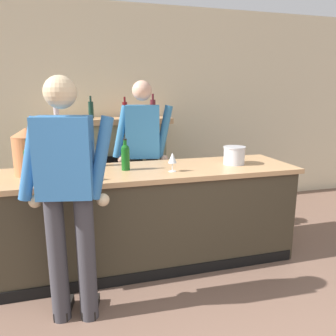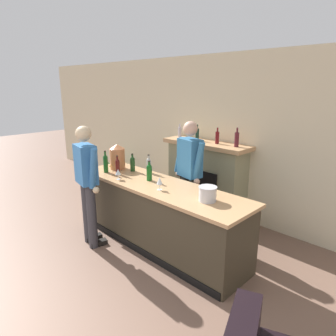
# 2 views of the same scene
# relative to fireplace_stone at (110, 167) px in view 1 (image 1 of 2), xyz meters

# --- Properties ---
(wall_back_panel) EXTENTS (12.00, 0.07, 2.75)m
(wall_back_panel) POSITION_rel_fireplace_stone_xyz_m (0.34, 0.26, 0.71)
(wall_back_panel) COLOR beige
(wall_back_panel) RESTS_ON ground_plane
(bar_counter) EXTENTS (2.80, 0.77, 0.93)m
(bar_counter) POSITION_rel_fireplace_stone_xyz_m (0.23, -1.37, -0.20)
(bar_counter) COLOR #3C3425
(bar_counter) RESTS_ON ground_plane
(fireplace_stone) EXTENTS (1.58, 0.52, 1.61)m
(fireplace_stone) POSITION_rel_fireplace_stone_xyz_m (0.00, 0.00, 0.00)
(fireplace_stone) COLOR gray
(fireplace_stone) RESTS_ON ground_plane
(person_customer) EXTENTS (0.65, 0.36, 1.73)m
(person_customer) POSITION_rel_fireplace_stone_xyz_m (-0.49, -2.04, 0.29)
(person_customer) COLOR #37353B
(person_customer) RESTS_ON ground_plane
(person_bartender) EXTENTS (0.65, 0.37, 1.75)m
(person_bartender) POSITION_rel_fireplace_stone_xyz_m (0.29, -0.79, 0.30)
(person_bartender) COLOR #3E3E3C
(person_bartender) RESTS_ON ground_plane
(copper_dispenser) EXTENTS (0.25, 0.29, 0.41)m
(copper_dispenser) POSITION_rel_fireplace_stone_xyz_m (-0.81, -1.29, 0.47)
(copper_dispenser) COLOR #C87749
(copper_dispenser) RESTS_ON bar_counter
(ice_bucket_steel) EXTENTS (0.22, 0.22, 0.18)m
(ice_bucket_steel) POSITION_rel_fireplace_stone_xyz_m (1.09, -1.38, 0.35)
(ice_bucket_steel) COLOR silver
(ice_bucket_steel) RESTS_ON bar_counter
(wine_bottle_chardonnay_pale) EXTENTS (0.07, 0.07, 0.28)m
(wine_bottle_chardonnay_pale) POSITION_rel_fireplace_stone_xyz_m (-0.53, -1.21, 0.39)
(wine_bottle_chardonnay_pale) COLOR #183B18
(wine_bottle_chardonnay_pale) RESTS_ON bar_counter
(wine_bottle_rose_blush) EXTENTS (0.07, 0.07, 0.29)m
(wine_bottle_rose_blush) POSITION_rel_fireplace_stone_xyz_m (-0.28, -1.09, 0.39)
(wine_bottle_rose_blush) COLOR #B3B3AC
(wine_bottle_rose_blush) RESTS_ON bar_counter
(wine_bottle_riesling_slim) EXTENTS (0.08, 0.08, 0.29)m
(wine_bottle_riesling_slim) POSITION_rel_fireplace_stone_xyz_m (0.01, -1.34, 0.40)
(wine_bottle_riesling_slim) COLOR #135619
(wine_bottle_riesling_slim) RESTS_ON bar_counter
(wine_bottle_port_short) EXTENTS (0.07, 0.07, 0.34)m
(wine_bottle_port_short) POSITION_rel_fireplace_stone_xyz_m (-0.78, -1.54, 0.42)
(wine_bottle_port_short) COLOR #17541B
(wine_bottle_port_short) RESTS_ON bar_counter
(wine_bottle_merlot_tall) EXTENTS (0.07, 0.07, 0.29)m
(wine_bottle_merlot_tall) POSITION_rel_fireplace_stone_xyz_m (-0.56, -1.47, 0.39)
(wine_bottle_merlot_tall) COLOR #541513
(wine_bottle_merlot_tall) RESTS_ON bar_counter
(wine_glass_by_dispenser) EXTENTS (0.08, 0.08, 0.15)m
(wine_glass_by_dispenser) POSITION_rel_fireplace_stone_xyz_m (-0.33, -1.63, 0.37)
(wine_glass_by_dispenser) COLOR silver
(wine_glass_by_dispenser) RESTS_ON bar_counter
(wine_glass_front_right) EXTENTS (0.08, 0.08, 0.17)m
(wine_glass_front_right) POSITION_rel_fireplace_stone_xyz_m (0.41, -1.51, 0.38)
(wine_glass_front_right) COLOR silver
(wine_glass_front_right) RESTS_ON bar_counter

